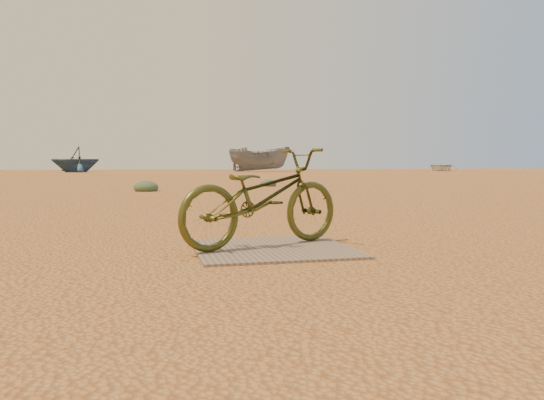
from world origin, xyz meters
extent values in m
plane|color=#B87F43|center=(0.00, 0.00, 0.00)|extent=(120.00, 120.00, 0.00)
cube|color=#806D55|center=(-0.01, -0.34, 0.01)|extent=(1.35, 1.33, 0.02)
imported|color=#454618|center=(-0.08, -0.24, 0.46)|extent=(1.76, 1.17, 0.87)
imported|color=#314E70|center=(-6.48, 41.59, 1.07)|extent=(5.29, 5.10, 2.14)
imported|color=slate|center=(9.09, 41.53, 1.12)|extent=(6.03, 2.91, 2.24)
imported|color=silver|center=(27.11, 41.46, 0.47)|extent=(5.11, 5.55, 0.94)
ellipsoid|color=#486542|center=(-1.03, 9.85, 0.00)|extent=(0.66, 0.66, 0.36)
ellipsoid|color=#486542|center=(2.88, 12.04, 0.00)|extent=(0.53, 0.53, 0.29)
camera|label=1|loc=(-1.11, -4.81, 0.76)|focal=35.00mm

